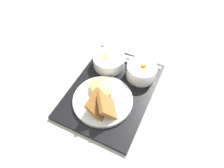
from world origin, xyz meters
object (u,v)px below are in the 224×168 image
object	(u,v)px
bowl_soup	(109,60)
bowl_salad	(142,71)
plate_main	(103,98)
spoon	(135,64)
knife	(132,59)

from	to	relation	value
bowl_soup	bowl_salad	bearing A→B (deg)	83.36
bowl_salad	plate_main	bearing A→B (deg)	-32.93
plate_main	spoon	distance (m)	0.22
plate_main	knife	bearing A→B (deg)	169.19
bowl_salad	spoon	distance (m)	0.07
spoon	plate_main	bearing A→B (deg)	-103.26
bowl_soup	spoon	bearing A→B (deg)	109.95
bowl_soup	knife	xyz separation A→B (m)	(-0.06, 0.08, -0.02)
bowl_soup	plate_main	size ratio (longest dim) A/B	0.60
bowl_soup	plate_main	distance (m)	0.17
bowl_salad	bowl_soup	distance (m)	0.14
plate_main	knife	size ratio (longest dim) A/B	1.16
bowl_soup	spoon	size ratio (longest dim) A/B	0.91
spoon	knife	bearing A→B (deg)	140.93
spoon	bowl_soup	bearing A→B (deg)	-155.99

